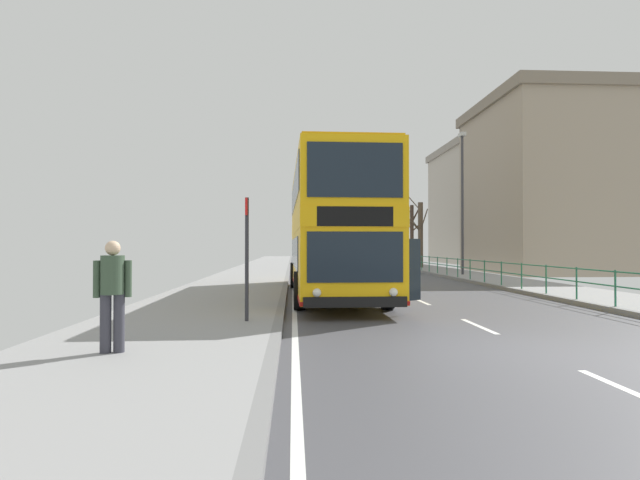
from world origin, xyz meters
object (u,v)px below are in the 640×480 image
object	(u,v)px
bare_tree_far_00	(412,232)
background_building_01	(503,203)
pedestrian_companion	(113,289)
street_lamp_far_side	(462,193)
bus_stop_sign_near	(247,245)
bare_tree_far_01	(420,234)
background_building_00	(568,186)
double_decker_bus_main	(332,229)

from	to	relation	value
bare_tree_far_00	background_building_01	size ratio (longest dim) A/B	0.34
pedestrian_companion	street_lamp_far_side	world-z (taller)	street_lamp_far_side
pedestrian_companion	bus_stop_sign_near	xyz separation A→B (m)	(1.71, 3.02, 0.67)
bus_stop_sign_near	bare_tree_far_01	distance (m)	27.77
background_building_00	background_building_01	size ratio (longest dim) A/B	0.71
bare_tree_far_00	background_building_01	world-z (taller)	background_building_01
double_decker_bus_main	pedestrian_companion	distance (m)	10.16
bus_stop_sign_near	background_building_01	world-z (taller)	background_building_01
pedestrian_companion	street_lamp_far_side	size ratio (longest dim) A/B	0.21
bare_tree_far_00	background_building_00	size ratio (longest dim) A/B	0.48
street_lamp_far_side	bare_tree_far_00	world-z (taller)	street_lamp_far_side
bare_tree_far_00	pedestrian_companion	bearing A→B (deg)	-110.47
background_building_00	street_lamp_far_side	bearing A→B (deg)	-152.50
street_lamp_far_side	bare_tree_far_01	xyz separation A→B (m)	(-0.02, 9.10, -2.09)
pedestrian_companion	background_building_00	xyz separation A→B (m)	(20.89, 24.19, 4.64)
street_lamp_far_side	background_building_00	bearing A→B (deg)	27.50
street_lamp_far_side	double_decker_bus_main	bearing A→B (deg)	-128.15
pedestrian_companion	background_building_00	distance (m)	32.30
background_building_01	double_decker_bus_main	bearing A→B (deg)	-122.18
pedestrian_companion	bare_tree_far_00	distance (m)	36.90
double_decker_bus_main	bus_stop_sign_near	distance (m)	6.67
pedestrian_companion	street_lamp_far_side	bearing A→B (deg)	58.26
bus_stop_sign_near	bare_tree_far_00	xyz separation A→B (m)	(11.18, 31.50, 1.19)
bus_stop_sign_near	background_building_00	bearing A→B (deg)	47.82
bus_stop_sign_near	background_building_00	distance (m)	28.84
background_building_01	background_building_00	bearing A→B (deg)	-98.31
bare_tree_far_01	background_building_00	size ratio (longest dim) A/B	0.48
bus_stop_sign_near	bare_tree_far_00	size ratio (longest dim) A/B	0.47
pedestrian_companion	bare_tree_far_00	world-z (taller)	bare_tree_far_00
bare_tree_far_00	bare_tree_far_01	distance (m)	5.84
double_decker_bus_main	bare_tree_far_00	bearing A→B (deg)	70.61
pedestrian_companion	bare_tree_far_01	xyz separation A→B (m)	(12.13, 28.74, 1.55)
background_building_01	bare_tree_far_00	bearing A→B (deg)	-153.20
pedestrian_companion	bus_stop_sign_near	size ratio (longest dim) A/B	0.64
bare_tree_far_01	street_lamp_far_side	bearing A→B (deg)	-89.86
pedestrian_companion	bare_tree_far_01	distance (m)	31.24
double_decker_bus_main	background_building_00	xyz separation A→B (m)	(16.89, 14.93, 3.43)
bare_tree_far_00	background_building_00	bearing A→B (deg)	-52.24
bare_tree_far_01	background_building_01	distance (m)	15.90
street_lamp_far_side	background_building_00	distance (m)	9.90
double_decker_bus_main	bare_tree_far_01	world-z (taller)	bare_tree_far_01
street_lamp_far_side	bare_tree_far_01	bearing A→B (deg)	90.14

